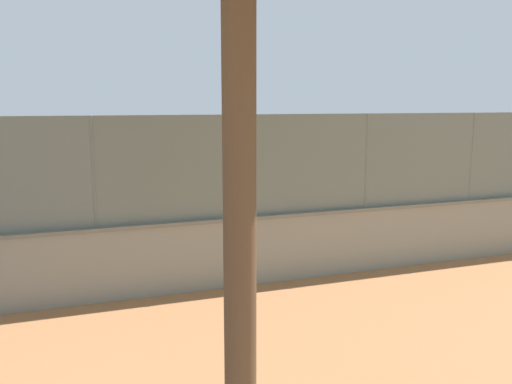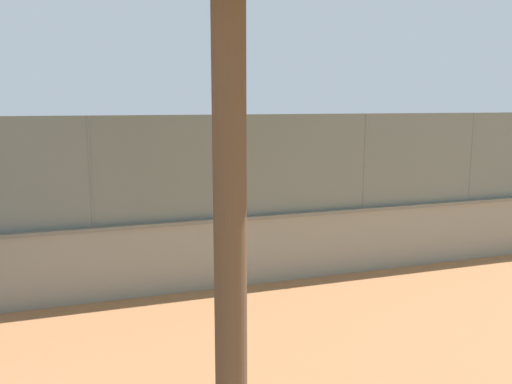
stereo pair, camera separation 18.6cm
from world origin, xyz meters
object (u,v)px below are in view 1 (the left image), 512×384
player_baseline_waiting (202,182)px  player_crossing_court (149,188)px  spare_ball_by_wall (433,239)px  courtside_bench (428,226)px  sports_ball (200,215)px

player_baseline_waiting → player_crossing_court: 2.23m
spare_ball_by_wall → courtside_bench: size_ratio=0.12×
sports_ball → courtside_bench: courtside_bench is taller
player_baseline_waiting → courtside_bench: (-4.82, 7.59, -0.54)m
spare_ball_by_wall → player_crossing_court: bearing=-45.5°
player_baseline_waiting → sports_ball: size_ratio=23.93×
sports_ball → spare_ball_by_wall: (-5.44, 6.04, 0.06)m
courtside_bench → spare_ball_by_wall: bearing=126.8°
player_baseline_waiting → player_crossing_court: size_ratio=1.04×
sports_ball → player_baseline_waiting: bearing=-107.8°
player_crossing_court → spare_ball_by_wall: size_ratio=8.62×
spare_ball_by_wall → courtside_bench: courtside_bench is taller
spare_ball_by_wall → sports_ball: bearing=-48.0°
sports_ball → courtside_bench: (-5.35, 5.92, 0.43)m
player_crossing_court → spare_ball_by_wall: (-7.07, 7.20, -0.86)m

